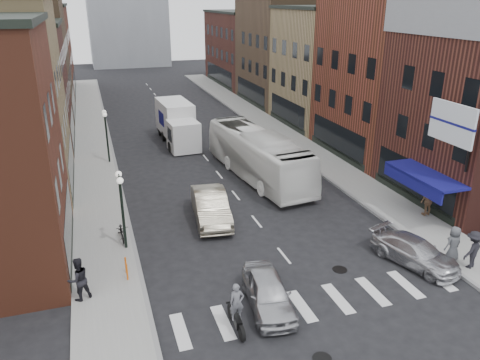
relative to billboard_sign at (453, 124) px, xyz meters
name	(u,v)px	position (x,y,z in m)	size (l,w,h in m)	color
ground	(292,266)	(-8.59, -0.50, -6.13)	(160.00, 160.00, 0.00)	black
sidewalk_left	(93,149)	(-17.09, 21.50, -6.06)	(3.00, 74.00, 0.15)	gray
sidewalk_right	(280,132)	(-0.09, 21.50, -6.06)	(3.00, 74.00, 0.15)	gray
curb_left	(112,148)	(-15.59, 21.50, -6.13)	(0.20, 74.00, 0.16)	gray
curb_right	(265,134)	(-1.59, 21.50, -6.13)	(0.20, 74.00, 0.16)	gray
crosswalk_stripes	(321,302)	(-8.59, -3.50, -6.13)	(12.00, 2.20, 0.01)	silver
bldg_left_mid_b	(1,89)	(-23.58, 23.50, -0.98)	(10.30, 10.20, 10.30)	#451E18
bldg_left_far_a	(14,55)	(-23.58, 34.50, 0.52)	(10.30, 12.20, 13.30)	#503B28
bldg_left_far_b	(29,51)	(-23.58, 48.50, -0.48)	(10.30, 16.20, 11.30)	#602C1B
bldg_right_mid_a	(399,64)	(6.41, 13.50, 1.02)	(10.30, 10.20, 14.30)	#602C1B
bldg_right_mid_b	(335,67)	(6.41, 23.50, -0.48)	(10.30, 10.20, 11.30)	#9B8355
bldg_right_far_a	(290,50)	(6.41, 34.50, 0.02)	(10.30, 12.20, 12.30)	#503B28
bldg_right_far_b	(251,48)	(6.41, 48.50, -0.98)	(10.30, 16.20, 10.30)	#451E18
awning_blue	(422,176)	(0.34, 2.00, -3.50)	(1.80, 5.00, 0.78)	navy
billboard_sign	(453,124)	(0.00, 0.00, 0.00)	(1.52, 3.00, 3.70)	black
streetlamp_near	(121,197)	(-15.99, 3.50, -3.22)	(0.32, 1.22, 4.11)	black
streetlamp_far	(106,127)	(-15.99, 17.50, -3.22)	(0.32, 1.22, 4.11)	black
bike_rack	(126,268)	(-16.19, 0.80, -5.58)	(0.08, 0.68, 0.80)	#D8590C
box_truck	(177,124)	(-9.87, 21.40, -4.41)	(2.74, 8.11, 3.48)	white
motorcycle_rider	(237,309)	(-12.50, -4.06, -5.18)	(0.58, 2.00, 2.03)	black
transit_bus	(258,155)	(-6.11, 11.19, -4.46)	(2.81, 12.00, 3.34)	white
sedan_left_near	(268,292)	(-10.85, -3.10, -5.43)	(1.66, 4.14, 1.41)	#B4B5B9
sedan_left_far	(211,206)	(-11.02, 5.50, -5.28)	(1.81, 5.20, 1.71)	#ACA28B
curb_car	(415,252)	(-2.94, -2.10, -5.49)	(1.80, 4.42, 1.28)	silver
parked_bicycle	(122,231)	(-16.09, 4.47, -5.54)	(0.59, 1.68, 0.88)	black
ped_left_solo	(78,279)	(-18.19, -0.36, -5.03)	(0.93, 0.54, 1.91)	black
ped_right_a	(473,250)	(-0.80, -3.37, -5.06)	(1.19, 0.59, 1.85)	black
ped_right_b	(428,201)	(1.01, 1.98, -5.08)	(1.06, 0.53, 1.80)	#8A6446
ped_right_c	(454,244)	(-1.19, -2.59, -5.10)	(0.86, 0.56, 1.76)	#4F5156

